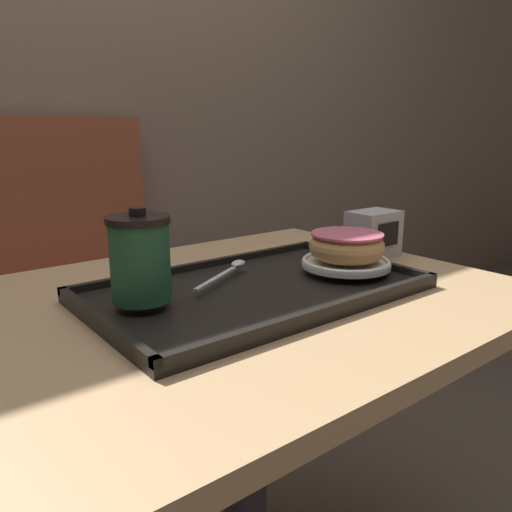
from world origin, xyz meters
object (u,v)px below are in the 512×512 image
at_px(spoon, 231,268).
at_px(napkin_dispenser, 373,234).
at_px(donut_chocolate_glazed, 347,246).
at_px(coffee_cup_front, 140,258).

relative_size(spoon, napkin_dispenser, 1.49).
bearing_deg(spoon, donut_chocolate_glazed, -59.56).
relative_size(coffee_cup_front, napkin_dispenser, 1.26).
bearing_deg(coffee_cup_front, donut_chocolate_glazed, -9.20).
xyz_separation_m(coffee_cup_front, spoon, (0.19, 0.04, -0.06)).
bearing_deg(spoon, napkin_dispenser, -33.05).
height_order(donut_chocolate_glazed, spoon, donut_chocolate_glazed).
xyz_separation_m(coffee_cup_front, donut_chocolate_glazed, (0.36, -0.06, -0.02)).
height_order(coffee_cup_front, napkin_dispenser, coffee_cup_front).
relative_size(donut_chocolate_glazed, spoon, 0.85).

